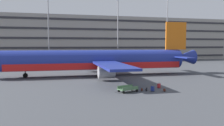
% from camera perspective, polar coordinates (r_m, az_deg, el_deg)
% --- Properties ---
extents(ground_plane, '(600.00, 600.00, 0.00)m').
position_cam_1_polar(ground_plane, '(47.38, -1.36, -2.93)').
color(ground_plane, '#424449').
extents(terminal_structure, '(124.68, 14.30, 17.17)m').
position_cam_1_polar(terminal_structure, '(91.86, -7.97, 6.03)').
color(terminal_structure, gray).
rests_on(terminal_structure, ground_plane).
extents(airliner, '(42.29, 34.12, 11.07)m').
position_cam_1_polar(airliner, '(45.66, -3.30, 0.56)').
color(airliner, navy).
rests_on(airliner, ground_plane).
extents(light_mast_left, '(1.80, 0.50, 24.26)m').
position_cam_1_polar(light_mast_left, '(78.43, -15.70, 10.02)').
color(light_mast_left, gray).
rests_on(light_mast_left, ground_plane).
extents(light_mast_center_left, '(1.80, 0.50, 22.88)m').
position_cam_1_polar(light_mast_center_left, '(81.55, 1.48, 9.48)').
color(light_mast_center_left, gray).
rests_on(light_mast_center_left, ground_plane).
extents(light_mast_center_right, '(1.80, 0.50, 24.47)m').
position_cam_1_polar(light_mast_center_right, '(88.93, 13.68, 9.47)').
color(light_mast_center_right, gray).
rests_on(light_mast_center_right, ground_plane).
extents(suitcase_large, '(0.51, 0.39, 0.88)m').
position_cam_1_polar(suitcase_large, '(33.31, 11.69, -5.59)').
color(suitcase_large, '#B21E23').
rests_on(suitcase_large, ground_plane).
extents(suitcase_purple, '(0.46, 0.50, 0.92)m').
position_cam_1_polar(suitcase_purple, '(30.90, 10.13, -6.34)').
color(suitcase_purple, navy).
rests_on(suitcase_purple, ground_plane).
extents(backpack_red, '(0.37, 0.39, 0.54)m').
position_cam_1_polar(backpack_red, '(30.98, 8.62, -6.56)').
color(backpack_red, black).
rests_on(backpack_red, ground_plane).
extents(backpack_orange, '(0.31, 0.37, 0.46)m').
position_cam_1_polar(backpack_orange, '(30.97, 7.48, -6.62)').
color(backpack_orange, '#592619').
rests_on(backpack_orange, ground_plane).
extents(backpack_scuffed, '(0.38, 0.37, 0.47)m').
position_cam_1_polar(backpack_scuffed, '(31.12, 12.99, -6.63)').
color(backpack_scuffed, '#592619').
rests_on(backpack_scuffed, ground_plane).
extents(baggage_cart, '(3.36, 1.98, 0.82)m').
position_cam_1_polar(baggage_cart, '(30.07, 3.98, -6.48)').
color(baggage_cart, '#4C724C').
rests_on(baggage_cart, ground_plane).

